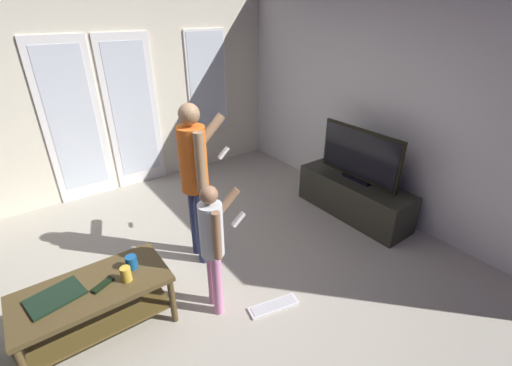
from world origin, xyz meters
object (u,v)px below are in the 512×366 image
at_px(person_child, 213,240).
at_px(tv_remote_black, 103,285).
at_px(coffee_table, 95,299).
at_px(person_adult, 195,172).
at_px(cup_near_edge, 131,262).
at_px(cup_by_laptop, 126,274).
at_px(loose_keyboard, 274,306).
at_px(flat_screen_tv, 360,155).
at_px(tv_stand, 354,197).
at_px(laptop_closed, 55,297).

distance_m(person_child, tv_remote_black, 0.86).
relative_size(coffee_table, person_adult, 0.68).
height_order(coffee_table, cup_near_edge, cup_near_edge).
bearing_deg(cup_near_edge, cup_by_laptop, -123.92).
height_order(loose_keyboard, cup_by_laptop, cup_by_laptop).
bearing_deg(coffee_table, person_child, -19.67).
bearing_deg(loose_keyboard, coffee_table, 154.16).
relative_size(flat_screen_tv, tv_remote_black, 6.21).
bearing_deg(cup_by_laptop, person_adult, 28.83).
bearing_deg(tv_stand, cup_near_edge, 179.50).
distance_m(person_child, cup_by_laptop, 0.68).
bearing_deg(flat_screen_tv, tv_remote_black, -178.95).
relative_size(tv_stand, cup_by_laptop, 12.11).
relative_size(flat_screen_tv, laptop_closed, 2.98).
relative_size(coffee_table, laptop_closed, 3.05).
height_order(laptop_closed, tv_remote_black, tv_remote_black).
xyz_separation_m(coffee_table, tv_remote_black, (0.07, -0.05, 0.14)).
distance_m(person_child, loose_keyboard, 0.84).
bearing_deg(loose_keyboard, person_child, 142.39).
xyz_separation_m(person_adult, tv_remote_black, (-1.01, -0.42, -0.47)).
height_order(person_child, loose_keyboard, person_child).
bearing_deg(cup_near_edge, person_adult, 24.51).
height_order(laptop_closed, cup_near_edge, cup_near_edge).
distance_m(flat_screen_tv, laptop_closed, 3.21).
bearing_deg(person_adult, laptop_closed, -165.06).
bearing_deg(tv_stand, flat_screen_tv, 114.53).
height_order(coffee_table, person_adult, person_adult).
xyz_separation_m(coffee_table, person_adult, (1.09, 0.37, 0.61)).
bearing_deg(laptop_closed, tv_stand, -11.97).
bearing_deg(laptop_closed, person_child, -28.48).
distance_m(person_adult, person_child, 0.76).
xyz_separation_m(tv_stand, cup_by_laptop, (-2.74, -0.09, 0.30)).
height_order(flat_screen_tv, cup_near_edge, flat_screen_tv).
height_order(cup_by_laptop, tv_remote_black, cup_by_laptop).
xyz_separation_m(laptop_closed, cup_near_edge, (0.54, -0.00, 0.04)).
xyz_separation_m(cup_by_laptop, tv_remote_black, (-0.16, 0.04, -0.05)).
bearing_deg(cup_near_edge, tv_remote_black, -163.32).
xyz_separation_m(coffee_table, cup_near_edge, (0.31, 0.02, 0.18)).
bearing_deg(person_adult, coffee_table, -160.94).
xyz_separation_m(flat_screen_tv, person_child, (-2.11, -0.31, -0.08)).
bearing_deg(person_child, tv_remote_black, 161.85).
bearing_deg(cup_by_laptop, flat_screen_tv, 2.02).
distance_m(coffee_table, loose_keyboard, 1.42).
xyz_separation_m(coffee_table, tv_stand, (2.97, 0.00, -0.11)).
distance_m(tv_stand, loose_keyboard, 1.84).
height_order(person_child, tv_remote_black, person_child).
relative_size(coffee_table, cup_by_laptop, 9.22).
relative_size(laptop_closed, cup_near_edge, 3.32).
bearing_deg(person_child, flat_screen_tv, 8.41).
height_order(laptop_closed, cup_by_laptop, cup_by_laptop).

